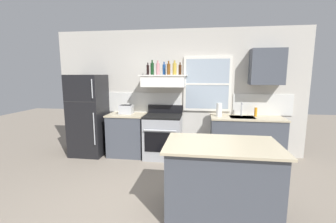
{
  "coord_description": "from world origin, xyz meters",
  "views": [
    {
      "loc": [
        0.52,
        -2.77,
        1.75
      ],
      "look_at": [
        -0.05,
        1.2,
        1.1
      ],
      "focal_mm": 24.44,
      "sensor_mm": 36.0,
      "label": 1
    }
  ],
  "objects_px": {
    "bottle_champagne_gold_foil": "(175,69)",
    "bottle_dark_green_wine": "(152,69)",
    "bottle_brown_stout": "(180,70)",
    "bottle_amber_wine": "(169,69)",
    "stove_range": "(163,136)",
    "bottle_blue_liqueur": "(164,69)",
    "bottle_balsamic_dark": "(148,70)",
    "bottle_rose_pink": "(158,69)",
    "dish_soap_bottle": "(256,112)",
    "kitchen_island": "(221,178)",
    "refrigerator": "(88,115)",
    "toaster": "(126,109)",
    "paper_towel_roll": "(219,110)"
  },
  "relations": [
    {
      "from": "bottle_champagne_gold_foil",
      "to": "kitchen_island",
      "type": "height_order",
      "value": "bottle_champagne_gold_foil"
    },
    {
      "from": "bottle_rose_pink",
      "to": "paper_towel_roll",
      "type": "height_order",
      "value": "bottle_rose_pink"
    },
    {
      "from": "refrigerator",
      "to": "toaster",
      "type": "height_order",
      "value": "refrigerator"
    },
    {
      "from": "refrigerator",
      "to": "bottle_rose_pink",
      "type": "bearing_deg",
      "value": 2.27
    },
    {
      "from": "bottle_rose_pink",
      "to": "kitchen_island",
      "type": "xyz_separation_m",
      "value": [
        1.16,
        -1.89,
        -1.41
      ]
    },
    {
      "from": "refrigerator",
      "to": "bottle_balsamic_dark",
      "type": "relative_size",
      "value": 6.96
    },
    {
      "from": "bottle_rose_pink",
      "to": "bottle_champagne_gold_foil",
      "type": "height_order",
      "value": "same"
    },
    {
      "from": "toaster",
      "to": "bottle_dark_green_wine",
      "type": "distance_m",
      "value": 1.04
    },
    {
      "from": "bottle_balsamic_dark",
      "to": "bottle_blue_liqueur",
      "type": "distance_m",
      "value": 0.35
    },
    {
      "from": "bottle_balsamic_dark",
      "to": "paper_towel_roll",
      "type": "height_order",
      "value": "bottle_balsamic_dark"
    },
    {
      "from": "bottle_dark_green_wine",
      "to": "bottle_blue_liqueur",
      "type": "height_order",
      "value": "bottle_dark_green_wine"
    },
    {
      "from": "bottle_amber_wine",
      "to": "dish_soap_bottle",
      "type": "relative_size",
      "value": 1.54
    },
    {
      "from": "refrigerator",
      "to": "bottle_blue_liqueur",
      "type": "distance_m",
      "value": 1.93
    },
    {
      "from": "bottle_champagne_gold_foil",
      "to": "bottle_dark_green_wine",
      "type": "bearing_deg",
      "value": 173.43
    },
    {
      "from": "kitchen_island",
      "to": "refrigerator",
      "type": "bearing_deg",
      "value": 145.87
    },
    {
      "from": "bottle_rose_pink",
      "to": "bottle_brown_stout",
      "type": "bearing_deg",
      "value": 3.47
    },
    {
      "from": "bottle_amber_wine",
      "to": "bottle_blue_liqueur",
      "type": "bearing_deg",
      "value": 135.76
    },
    {
      "from": "stove_range",
      "to": "dish_soap_bottle",
      "type": "relative_size",
      "value": 6.06
    },
    {
      "from": "bottle_dark_green_wine",
      "to": "bottle_champagne_gold_foil",
      "type": "xyz_separation_m",
      "value": [
        0.47,
        -0.05,
        -0.01
      ]
    },
    {
      "from": "refrigerator",
      "to": "dish_soap_bottle",
      "type": "relative_size",
      "value": 9.7
    },
    {
      "from": "bottle_blue_liqueur",
      "to": "paper_towel_roll",
      "type": "height_order",
      "value": "bottle_blue_liqueur"
    },
    {
      "from": "bottle_blue_liqueur",
      "to": "bottle_champagne_gold_foil",
      "type": "distance_m",
      "value": 0.25
    },
    {
      "from": "refrigerator",
      "to": "bottle_brown_stout",
      "type": "bearing_deg",
      "value": 2.54
    },
    {
      "from": "toaster",
      "to": "dish_soap_bottle",
      "type": "xyz_separation_m",
      "value": [
        2.7,
        0.07,
        -0.01
      ]
    },
    {
      "from": "bottle_amber_wine",
      "to": "bottle_champagne_gold_foil",
      "type": "xyz_separation_m",
      "value": [
        0.12,
        0.01,
        0.0
      ]
    },
    {
      "from": "dish_soap_bottle",
      "to": "stove_range",
      "type": "bearing_deg",
      "value": -175.82
    },
    {
      "from": "dish_soap_bottle",
      "to": "kitchen_island",
      "type": "height_order",
      "value": "dish_soap_bottle"
    },
    {
      "from": "bottle_dark_green_wine",
      "to": "bottle_brown_stout",
      "type": "bearing_deg",
      "value": -3.83
    },
    {
      "from": "toaster",
      "to": "bottle_rose_pink",
      "type": "distance_m",
      "value": 1.11
    },
    {
      "from": "bottle_dark_green_wine",
      "to": "dish_soap_bottle",
      "type": "xyz_separation_m",
      "value": [
        2.12,
        0.03,
        -0.87
      ]
    },
    {
      "from": "refrigerator",
      "to": "bottle_champagne_gold_foil",
      "type": "relative_size",
      "value": 6.07
    },
    {
      "from": "bottle_rose_pink",
      "to": "stove_range",
      "type": "bearing_deg",
      "value": -18.94
    },
    {
      "from": "refrigerator",
      "to": "bottle_blue_liqueur",
      "type": "height_order",
      "value": "bottle_blue_liqueur"
    },
    {
      "from": "bottle_brown_stout",
      "to": "bottle_balsamic_dark",
      "type": "bearing_deg",
      "value": 172.99
    },
    {
      "from": "paper_towel_roll",
      "to": "dish_soap_bottle",
      "type": "distance_m",
      "value": 0.74
    },
    {
      "from": "bottle_brown_stout",
      "to": "bottle_amber_wine",
      "type": "bearing_deg",
      "value": -174.14
    },
    {
      "from": "refrigerator",
      "to": "bottle_dark_green_wine",
      "type": "relative_size",
      "value": 5.78
    },
    {
      "from": "dish_soap_bottle",
      "to": "bottle_balsamic_dark",
      "type": "bearing_deg",
      "value": 179.67
    },
    {
      "from": "bottle_balsamic_dark",
      "to": "bottle_rose_pink",
      "type": "bearing_deg",
      "value": -25.43
    },
    {
      "from": "stove_range",
      "to": "bottle_dark_green_wine",
      "type": "xyz_separation_m",
      "value": [
        -0.24,
        0.1,
        1.41
      ]
    },
    {
      "from": "bottle_balsamic_dark",
      "to": "dish_soap_bottle",
      "type": "relative_size",
      "value": 1.39
    },
    {
      "from": "bottle_dark_green_wine",
      "to": "bottle_rose_pink",
      "type": "height_order",
      "value": "bottle_dark_green_wine"
    },
    {
      "from": "refrigerator",
      "to": "stove_range",
      "type": "height_order",
      "value": "refrigerator"
    },
    {
      "from": "bottle_blue_liqueur",
      "to": "toaster",
      "type": "bearing_deg",
      "value": -174.02
    },
    {
      "from": "bottle_champagne_gold_foil",
      "to": "bottle_brown_stout",
      "type": "bearing_deg",
      "value": 8.0
    },
    {
      "from": "stove_range",
      "to": "bottle_blue_liqueur",
      "type": "bearing_deg",
      "value": 89.77
    },
    {
      "from": "bottle_amber_wine",
      "to": "bottle_brown_stout",
      "type": "relative_size",
      "value": 1.12
    },
    {
      "from": "stove_range",
      "to": "bottle_blue_liqueur",
      "type": "relative_size",
      "value": 4.1
    },
    {
      "from": "bottle_amber_wine",
      "to": "kitchen_island",
      "type": "relative_size",
      "value": 0.2
    },
    {
      "from": "refrigerator",
      "to": "bottle_rose_pink",
      "type": "distance_m",
      "value": 1.83
    }
  ]
}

